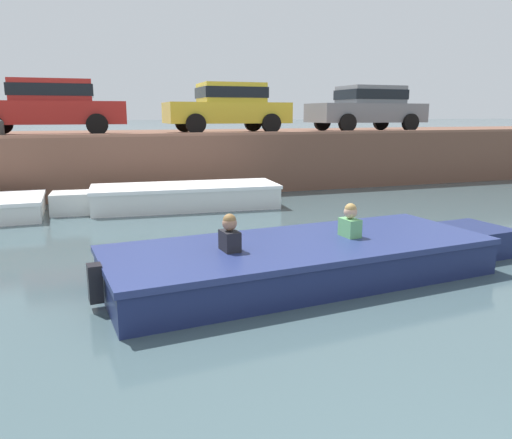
{
  "coord_description": "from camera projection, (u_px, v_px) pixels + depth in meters",
  "views": [
    {
      "loc": [
        -1.73,
        -0.76,
        2.25
      ],
      "look_at": [
        0.06,
        4.47,
        1.08
      ],
      "focal_mm": 35.0,
      "sensor_mm": 36.0,
      "label": 1
    }
  ],
  "objects": [
    {
      "name": "car_left_inner_red",
      "position": [
        49.0,
        105.0,
        14.21
      ],
      "size": [
        4.34,
        1.94,
        1.54
      ],
      "color": "#B2231E",
      "rests_on": "far_quay_wall"
    },
    {
      "name": "ground_plane",
      "position": [
        211.0,
        264.0,
        7.63
      ],
      "size": [
        400.0,
        400.0,
        0.0
      ],
      "primitive_type": "plane",
      "color": "#3D5156"
    },
    {
      "name": "car_centre_yellow",
      "position": [
        228.0,
        106.0,
        15.9
      ],
      "size": [
        3.86,
        1.97,
        1.54
      ],
      "color": "yellow",
      "rests_on": "far_quay_wall"
    },
    {
      "name": "mooring_bollard_mid",
      "position": [
        1.0,
        128.0,
        12.23
      ],
      "size": [
        0.15,
        0.15,
        0.45
      ],
      "color": "#2D2B28",
      "rests_on": "far_quay_wall"
    },
    {
      "name": "boat_moored_central_white",
      "position": [
        177.0,
        197.0,
        12.09
      ],
      "size": [
        5.37,
        1.88,
        0.57
      ],
      "color": "white",
      "rests_on": "ground"
    },
    {
      "name": "car_right_inner_grey",
      "position": [
        368.0,
        106.0,
        17.52
      ],
      "size": [
        4.05,
        2.02,
        1.54
      ],
      "color": "slate",
      "rests_on": "far_quay_wall"
    },
    {
      "name": "far_wall_coping",
      "position": [
        151.0,
        135.0,
        13.3
      ],
      "size": [
        60.0,
        0.24,
        0.08
      ],
      "primitive_type": "cube",
      "color": "brown",
      "rests_on": "far_quay_wall"
    },
    {
      "name": "far_quay_wall",
      "position": [
        141.0,
        159.0,
        16.14
      ],
      "size": [
        60.0,
        6.0,
        1.67
      ],
      "primitive_type": "cube",
      "color": "brown",
      "rests_on": "ground"
    },
    {
      "name": "motorboat_passing",
      "position": [
        317.0,
        258.0,
        7.02
      ],
      "size": [
        6.55,
        2.48,
        1.01
      ],
      "color": "navy",
      "rests_on": "ground"
    }
  ]
}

